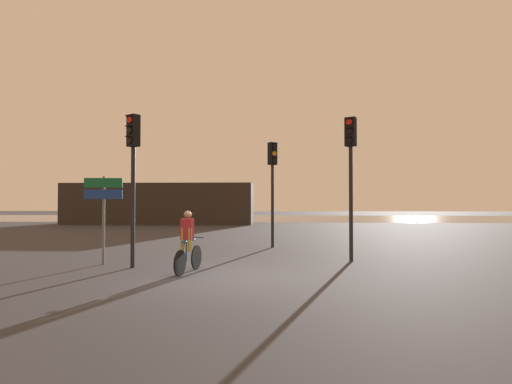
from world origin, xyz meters
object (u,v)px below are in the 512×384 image
object	(u,v)px
direction_sign_post	(103,204)
traffic_light_near_left	(133,161)
cyclist	(188,242)
traffic_light_center	(273,174)
traffic_light_near_right	(351,161)
distant_building	(161,204)

from	to	relation	value
direction_sign_post	traffic_light_near_left	bearing A→B (deg)	147.08
cyclist	traffic_light_center	bearing A→B (deg)	80.74
traffic_light_near_right	direction_sign_post	bearing A→B (deg)	37.68
distant_building	traffic_light_center	world-z (taller)	traffic_light_center
distant_building	traffic_light_near_left	size ratio (longest dim) A/B	3.47
direction_sign_post	cyclist	bearing A→B (deg)	147.72
traffic_light_near_right	cyclist	world-z (taller)	traffic_light_near_right
cyclist	distant_building	bearing A→B (deg)	119.28
traffic_light_center	traffic_light_near_right	size ratio (longest dim) A/B	0.94
traffic_light_center	direction_sign_post	world-z (taller)	traffic_light_center
traffic_light_center	cyclist	xyz separation A→B (m)	(-2.20, -5.76, -2.13)
traffic_light_near_right	traffic_light_near_left	distance (m)	6.53
distant_building	traffic_light_center	xyz separation A→B (m)	(9.15, -16.10, 1.32)
direction_sign_post	cyclist	world-z (taller)	direction_sign_post
traffic_light_center	distant_building	bearing A→B (deg)	-96.62
traffic_light_near_right	direction_sign_post	world-z (taller)	traffic_light_near_right
traffic_light_center	traffic_light_near_left	xyz separation A→B (m)	(-3.93, -4.98, 0.06)
traffic_light_near_left	cyclist	bearing A→B (deg)	-172.48
traffic_light_near_right	cyclist	xyz separation A→B (m)	(-4.64, -2.20, -2.29)
traffic_light_near_left	cyclist	distance (m)	2.89
distant_building	cyclist	world-z (taller)	distant_building
distant_building	cyclist	xyz separation A→B (m)	(6.95, -21.86, -0.81)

